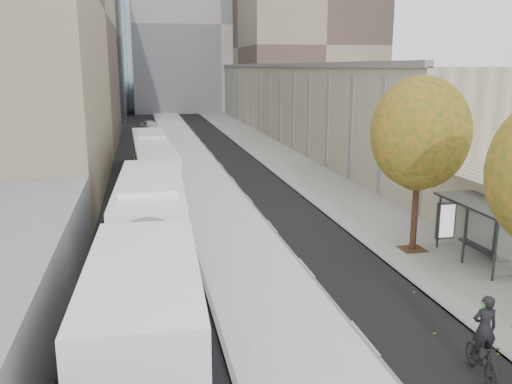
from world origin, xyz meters
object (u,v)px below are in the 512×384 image
object	(u,v)px
bus_shelter	(487,213)
cyclist	(482,347)
distant_car	(150,126)
bus_near	(149,244)
bus_far	(153,158)

from	to	relation	value
bus_shelter	cyclist	xyz separation A→B (m)	(-5.18, -7.58, -1.33)
distant_car	cyclist	bearing A→B (deg)	-98.54
bus_near	bus_far	world-z (taller)	bus_near
bus_near	distant_car	size ratio (longest dim) A/B	4.73
bus_near	distant_car	xyz separation A→B (m)	(0.95, 50.75, -1.06)
bus_near	bus_far	bearing A→B (deg)	90.52
bus_near	cyclist	bearing A→B (deg)	-40.02
bus_shelter	cyclist	bearing A→B (deg)	-124.35
bus_near	cyclist	distance (m)	11.37
bus_shelter	distant_car	xyz separation A→B (m)	(-12.62, 50.80, -1.49)
cyclist	distant_car	bearing A→B (deg)	105.77
bus_far	cyclist	bearing A→B (deg)	-76.24
bus_near	distant_car	bearing A→B (deg)	91.14
bus_far	cyclist	world-z (taller)	bus_far
bus_near	bus_far	xyz separation A→B (m)	(0.60, 20.35, -0.21)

